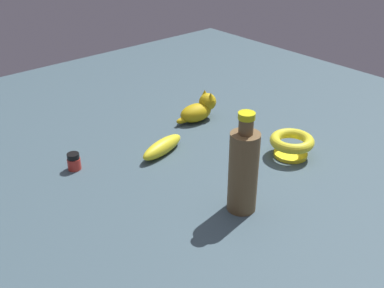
% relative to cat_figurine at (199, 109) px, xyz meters
% --- Properties ---
extents(ground, '(2.00, 2.00, 0.00)m').
position_rel_cat_figurine_xyz_m(ground, '(0.20, -0.20, -0.04)').
color(ground, '#384C56').
extents(cat_figurine, '(0.07, 0.15, 0.09)m').
position_rel_cat_figurine_xyz_m(cat_figurine, '(0.00, 0.00, 0.00)').
color(cat_figurine, '#B49611').
rests_on(cat_figurine, ground).
extents(bowl, '(0.12, 0.12, 0.06)m').
position_rel_cat_figurine_xyz_m(bowl, '(0.34, 0.04, 0.00)').
color(bowl, yellow).
rests_on(bowl, ground).
extents(banana, '(0.08, 0.16, 0.04)m').
position_rel_cat_figurine_xyz_m(banana, '(0.10, -0.22, -0.02)').
color(banana, yellow).
rests_on(banana, ground).
extents(nail_polish_jar, '(0.04, 0.04, 0.05)m').
position_rel_cat_figurine_xyz_m(nail_polish_jar, '(0.01, -0.45, -0.01)').
color(nail_polish_jar, red).
rests_on(nail_polish_jar, ground).
extents(bottle_tall, '(0.07, 0.07, 0.24)m').
position_rel_cat_figurine_xyz_m(bottle_tall, '(0.42, -0.24, 0.07)').
color(bottle_tall, brown).
rests_on(bottle_tall, ground).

